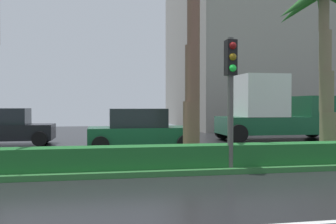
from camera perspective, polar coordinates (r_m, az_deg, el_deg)
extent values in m
cylinder|color=brown|center=(11.88, 3.69, -2.74)|extent=(0.55, 0.55, 1.83)
cylinder|color=brown|center=(11.88, 3.86, 6.09)|extent=(0.48, 0.48, 1.83)
cylinder|color=brown|center=(12.17, 4.03, 14.71)|extent=(0.42, 0.42, 1.83)
cylinder|color=#73644A|center=(14.09, 23.84, -2.99)|extent=(0.57, 0.57, 1.46)
cylinder|color=#73644A|center=(14.12, 23.67, 2.95)|extent=(0.50, 0.50, 1.46)
cylinder|color=#73644A|center=(14.29, 23.50, 8.80)|extent=(0.43, 0.43, 1.46)
cylinder|color=#73644A|center=(14.62, 23.33, 14.46)|extent=(0.36, 0.36, 1.46)
cone|color=#255E23|center=(15.67, 23.06, 15.13)|extent=(1.56, 2.17, 1.33)
cone|color=#255E23|center=(15.24, 20.20, 15.35)|extent=(1.37, 2.20, 1.42)
cone|color=#255E23|center=(14.18, 20.36, 15.92)|extent=(2.11, 0.69, 1.64)
cylinder|color=#4C4C47|center=(10.05, 9.80, 1.47)|extent=(0.16, 0.16, 3.55)
cube|color=black|center=(10.14, 9.82, 8.41)|extent=(0.28, 0.32, 0.96)
sphere|color=maroon|center=(10.03, 10.17, 10.22)|extent=(0.20, 0.20, 0.20)
sphere|color=#7F600F|center=(9.98, 10.16, 8.52)|extent=(0.20, 0.20, 0.20)
sphere|color=#1EEA3F|center=(9.95, 10.16, 6.81)|extent=(0.20, 0.20, 0.20)
cube|color=black|center=(18.63, -24.13, -2.90)|extent=(4.30, 1.76, 0.72)
cube|color=#1E2328|center=(18.63, -24.60, -0.63)|extent=(2.30, 1.58, 0.76)
cylinder|color=black|center=(19.21, -18.69, -3.53)|extent=(0.68, 0.22, 0.68)
cylinder|color=black|center=(17.43, -19.56, -3.99)|extent=(0.68, 0.22, 0.68)
cube|color=#195133|center=(15.00, -4.21, -3.74)|extent=(4.30, 1.76, 0.72)
cube|color=#1E2328|center=(14.94, -4.79, -0.92)|extent=(2.30, 1.58, 0.76)
cylinder|color=black|center=(16.16, 1.29, -4.33)|extent=(0.68, 0.22, 0.68)
cylinder|color=black|center=(14.41, 2.73, -4.98)|extent=(0.68, 0.22, 0.68)
cylinder|color=black|center=(15.84, -10.52, -4.45)|extent=(0.68, 0.22, 0.68)
cylinder|color=black|center=(14.04, -10.56, -5.15)|extent=(0.68, 0.22, 0.68)
cube|color=#195133|center=(20.24, 16.96, -1.96)|extent=(6.40, 2.30, 0.90)
cube|color=#195133|center=(21.31, 22.24, 0.84)|extent=(1.90, 2.21, 1.10)
cube|color=silver|center=(19.76, 14.27, 2.48)|extent=(2.30, 2.35, 2.20)
cylinder|color=black|center=(22.60, 21.69, -2.57)|extent=(0.92, 0.30, 0.92)
cylinder|color=black|center=(20.28, 8.61, -2.91)|extent=(0.92, 0.30, 0.92)
cylinder|color=black|center=(18.08, 11.02, -3.40)|extent=(0.92, 0.30, 0.92)
cube|color=gray|center=(35.90, 18.67, 9.22)|extent=(20.75, 15.65, 14.02)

